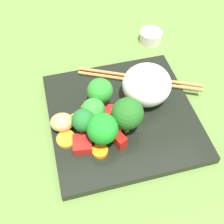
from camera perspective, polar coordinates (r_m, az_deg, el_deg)
name	(u,v)px	position (r cm, az deg, el deg)	size (l,w,h in cm)	color
ground_plane	(122,122)	(51.26, 1.91, -1.92)	(110.00, 110.00, 2.00)	#577834
square_plate	(122,116)	(49.86, 1.96, -0.75)	(24.35, 24.35, 1.49)	black
rice_mound	(147,85)	(49.26, 6.85, 5.36)	(8.36, 8.15, 6.71)	white
broccoli_floret_0	(130,113)	(44.29, 3.49, -0.26)	(5.03, 5.03, 6.63)	#659A3B
broccoli_floret_1	(102,129)	(43.04, -1.90, -3.39)	(4.82, 4.82, 6.18)	#5A8F40
broccoli_floret_2	(93,110)	(45.68, -3.72, 0.36)	(3.85, 3.85, 5.20)	#72B157
broccoli_floret_3	(100,91)	(47.19, -2.38, 4.10)	(4.30, 4.30, 6.22)	#6EA950
broccoli_floret_4	(83,121)	(44.21, -5.73, -1.70)	(3.56, 3.56, 5.47)	#72BC5C
carrot_slice_0	(88,108)	(49.81, -4.79, 0.76)	(2.32, 2.32, 0.42)	orange
carrot_slice_1	(100,151)	(44.75, -2.39, -7.68)	(2.50, 2.50, 0.71)	orange
carrot_slice_2	(119,110)	(49.41, 1.46, 0.48)	(2.13, 2.13, 0.50)	orange
carrot_slice_3	(115,125)	(47.49, 0.52, -2.61)	(3.02, 3.02, 0.44)	orange
carrot_slice_4	(77,120)	(48.37, -6.99, -1.54)	(2.55, 2.55, 0.62)	orange
carrot_slice_5	(67,139)	(46.44, -8.95, -5.32)	(3.17, 3.17, 0.61)	orange
pepper_chunk_0	(82,144)	(45.08, -5.84, -6.32)	(2.98, 2.89, 1.55)	red
pepper_chunk_1	(120,141)	(44.80, 1.55, -5.69)	(2.02, 1.45, 2.20)	red
pepper_chunk_2	(105,113)	(48.39, -1.44, -0.18)	(3.13, 2.87, 1.42)	red
chicken_piece_0	(62,122)	(47.01, -9.81, -1.99)	(3.85, 3.23, 2.91)	tan
chopstick_pair	(139,79)	(54.30, 5.38, 6.48)	(10.63, 21.92, 0.65)	#A5723B
sauce_cup	(151,37)	(64.96, 7.65, 14.52)	(4.72, 4.72, 2.41)	silver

